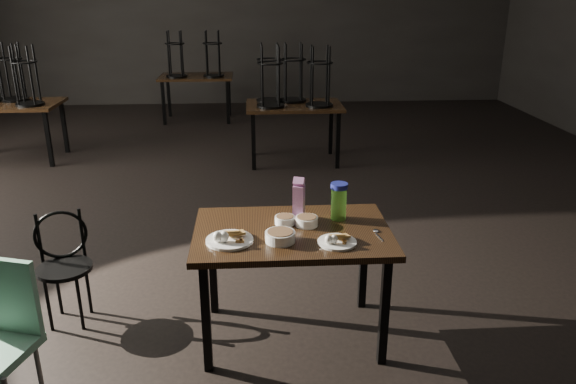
{
  "coord_description": "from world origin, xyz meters",
  "views": [
    {
      "loc": [
        0.07,
        -4.91,
        2.15
      ],
      "look_at": [
        0.3,
        -1.39,
        0.85
      ],
      "focal_mm": 35.0,
      "sensor_mm": 36.0,
      "label": 1
    }
  ],
  "objects": [
    {
      "name": "main_table",
      "position": [
        0.3,
        -1.79,
        0.67
      ],
      "size": [
        1.2,
        0.8,
        0.75
      ],
      "color": "black",
      "rests_on": "ground"
    },
    {
      "name": "plate_left",
      "position": [
        -0.08,
        -1.93,
        0.77
      ],
      "size": [
        0.28,
        0.28,
        0.09
      ],
      "color": "white",
      "rests_on": "main_table"
    },
    {
      "name": "plate_right",
      "position": [
        0.54,
        -1.99,
        0.77
      ],
      "size": [
        0.23,
        0.23,
        0.07
      ],
      "color": "white",
      "rests_on": "main_table"
    },
    {
      "name": "bowl_near",
      "position": [
        0.26,
        -1.69,
        0.78
      ],
      "size": [
        0.13,
        0.13,
        0.05
      ],
      "color": "white",
      "rests_on": "main_table"
    },
    {
      "name": "bowl_far",
      "position": [
        0.39,
        -1.72,
        0.78
      ],
      "size": [
        0.14,
        0.14,
        0.06
      ],
      "color": "white",
      "rests_on": "main_table"
    },
    {
      "name": "bowl_big",
      "position": [
        0.22,
        -1.95,
        0.78
      ],
      "size": [
        0.18,
        0.18,
        0.06
      ],
      "color": "white",
      "rests_on": "main_table"
    },
    {
      "name": "juice_carton",
      "position": [
        0.35,
        -1.6,
        0.88
      ],
      "size": [
        0.09,
        0.09,
        0.28
      ],
      "color": "#821773",
      "rests_on": "main_table"
    },
    {
      "name": "water_bottle",
      "position": [
        0.6,
        -1.63,
        0.87
      ],
      "size": [
        0.13,
        0.13,
        0.24
      ],
      "color": "#67C83A",
      "rests_on": "main_table"
    },
    {
      "name": "spoon",
      "position": [
        0.8,
        -1.85,
        0.75
      ],
      "size": [
        0.04,
        0.17,
        0.01
      ],
      "color": "silver",
      "rests_on": "main_table"
    },
    {
      "name": "bentwood_chair",
      "position": [
        -1.2,
        -1.47,
        0.45
      ],
      "size": [
        0.39,
        0.39,
        0.75
      ],
      "rotation": [
        0.0,
        0.0,
        0.3
      ],
      "color": "black",
      "rests_on": "ground"
    },
    {
      "name": "bg_table_left",
      "position": [
        -3.02,
        2.37,
        0.8
      ],
      "size": [
        1.2,
        0.8,
        1.48
      ],
      "color": "black",
      "rests_on": "ground"
    },
    {
      "name": "bg_table_right",
      "position": [
        0.57,
        2.07,
        0.8
      ],
      "size": [
        1.2,
        0.8,
        1.48
      ],
      "color": "black",
      "rests_on": "ground"
    },
    {
      "name": "bg_table_far",
      "position": [
        -0.84,
        4.52,
        0.75
      ],
      "size": [
        1.2,
        0.8,
        1.48
      ],
      "color": "black",
      "rests_on": "ground"
    }
  ]
}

